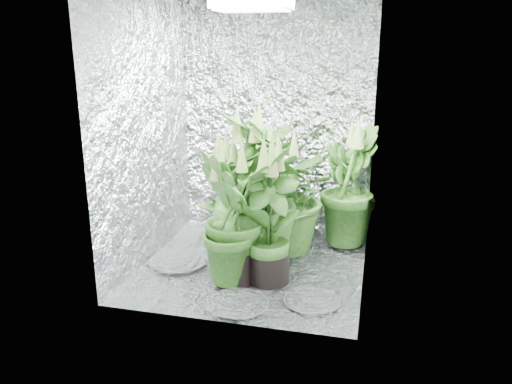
{
  "coord_description": "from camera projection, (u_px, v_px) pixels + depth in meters",
  "views": [
    {
      "loc": [
        0.83,
        -3.29,
        1.57
      ],
      "look_at": [
        0.02,
        0.0,
        0.57
      ],
      "focal_mm": 35.0,
      "sensor_mm": 36.0,
      "label": 1
    }
  ],
  "objects": [
    {
      "name": "grow_lamp",
      "position": [
        252.0,
        4.0,
        3.18
      ],
      "size": [
        0.5,
        0.3,
        0.22
      ],
      "color": "gray",
      "rests_on": "ceiling"
    },
    {
      "name": "plant_b",
      "position": [
        232.0,
        201.0,
        3.77
      ],
      "size": [
        0.62,
        0.62,
        0.97
      ],
      "rotation": [
        0.0,
        0.0,
        1.13
      ],
      "color": "black",
      "rests_on": "ground"
    },
    {
      "name": "plant_c",
      "position": [
        349.0,
        188.0,
        3.97
      ],
      "size": [
        0.6,
        0.6,
        1.05
      ],
      "rotation": [
        0.0,
        0.0,
        1.42
      ],
      "color": "black",
      "rests_on": "ground"
    },
    {
      "name": "plant_a",
      "position": [
        259.0,
        185.0,
        4.19
      ],
      "size": [
        0.92,
        0.92,
        0.94
      ],
      "rotation": [
        0.0,
        0.0,
        0.22
      ],
      "color": "black",
      "rests_on": "ground"
    },
    {
      "name": "plant_g",
      "position": [
        233.0,
        220.0,
        3.3
      ],
      "size": [
        0.6,
        0.6,
        1.0
      ],
      "rotation": [
        0.0,
        0.0,
        4.94
      ],
      "color": "black",
      "rests_on": "ground"
    },
    {
      "name": "plant_e",
      "position": [
        281.0,
        195.0,
        3.78
      ],
      "size": [
        0.99,
        0.99,
        1.01
      ],
      "rotation": [
        0.0,
        0.0,
        3.35
      ],
      "color": "black",
      "rests_on": "ground"
    },
    {
      "name": "circulation_fan",
      "position": [
        341.0,
        224.0,
        4.09
      ],
      "size": [
        0.16,
        0.33,
        0.38
      ],
      "rotation": [
        0.0,
        0.0,
        -0.07
      ],
      "color": "black",
      "rests_on": "ground"
    },
    {
      "name": "ground",
      "position": [
        253.0,
        266.0,
        3.69
      ],
      "size": [
        1.6,
        1.6,
        0.0
      ],
      "primitive_type": "plane",
      "color": "white",
      "rests_on": "ground"
    },
    {
      "name": "plant_f",
      "position": [
        269.0,
        216.0,
        3.33
      ],
      "size": [
        0.66,
        0.66,
        1.04
      ],
      "rotation": [
        0.0,
        0.0,
        4.28
      ],
      "color": "black",
      "rests_on": "ground"
    },
    {
      "name": "walls",
      "position": [
        253.0,
        132.0,
        3.41
      ],
      "size": [
        1.62,
        1.62,
        2.0
      ],
      "color": "white",
      "rests_on": "ground"
    },
    {
      "name": "plant_d",
      "position": [
        255.0,
        192.0,
        3.57
      ],
      "size": [
        0.87,
        0.87,
        1.2
      ],
      "rotation": [
        0.0,
        0.0,
        2.35
      ],
      "color": "black",
      "rests_on": "ground"
    },
    {
      "name": "plant_label",
      "position": [
        240.0,
        245.0,
        3.31
      ],
      "size": [
        0.05,
        0.04,
        0.08
      ],
      "primitive_type": "cube",
      "rotation": [
        -0.21,
        0.0,
        0.41
      ],
      "color": "white",
      "rests_on": "plant_g"
    }
  ]
}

